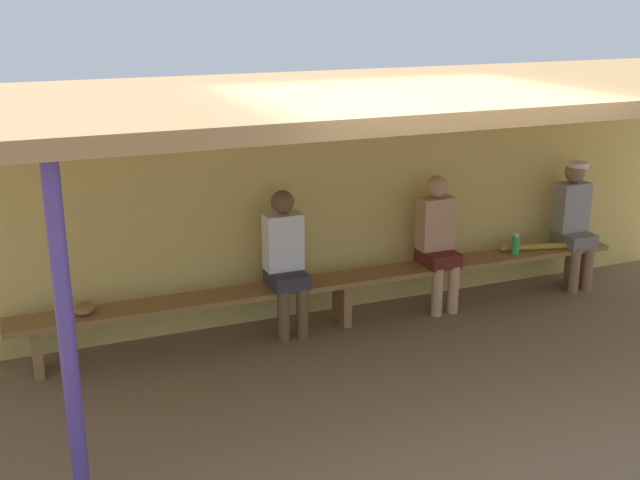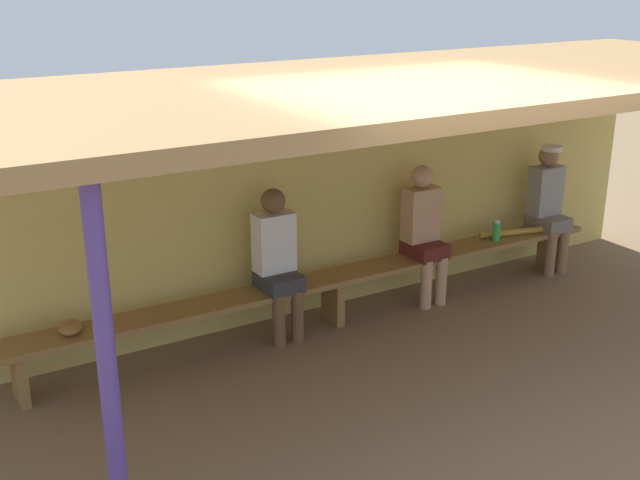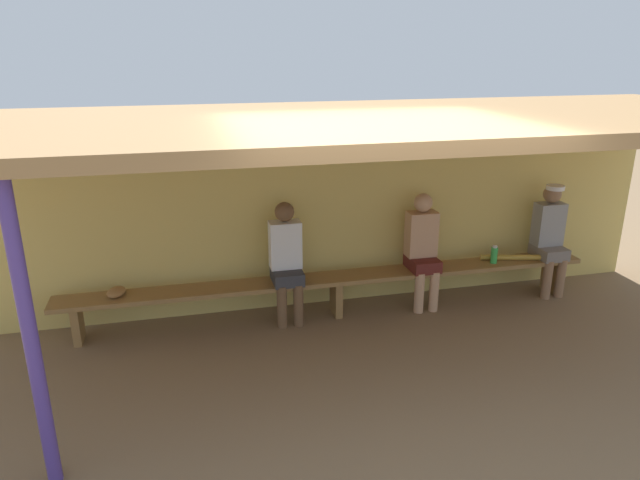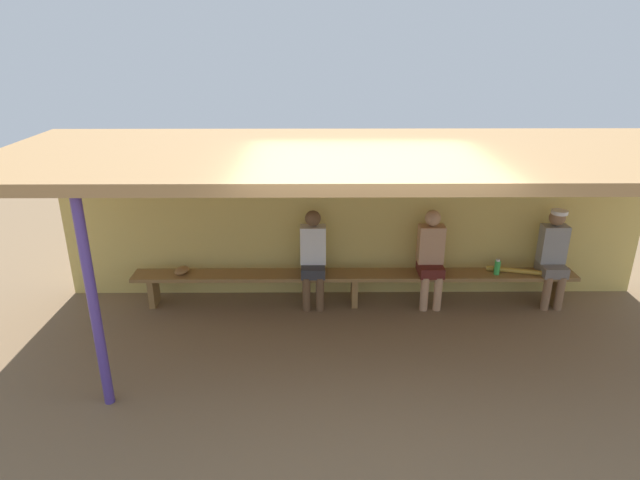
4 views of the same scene
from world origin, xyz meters
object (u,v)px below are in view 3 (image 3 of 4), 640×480
at_px(player_in_white, 423,246).
at_px(baseball_bat, 512,257).
at_px(bench, 336,282).
at_px(water_bottle_green, 494,255).
at_px(player_in_red, 550,234).
at_px(support_post, 31,342).
at_px(baseball_glove_dark_brown, 116,292).
at_px(player_with_sunglasses, 286,258).

bearing_deg(player_in_white, baseball_bat, -0.15).
relative_size(bench, water_bottle_green, 27.86).
bearing_deg(player_in_red, bench, -179.92).
height_order(bench, player_in_white, player_in_white).
distance_m(player_in_white, baseball_bat, 1.19).
xyz_separation_m(support_post, bench, (2.62, 2.10, -0.71)).
xyz_separation_m(bench, baseball_glove_dark_brown, (-2.34, 0.02, 0.12)).
distance_m(support_post, player_with_sunglasses, 2.97).
bearing_deg(support_post, water_bottle_green, 24.45).
xyz_separation_m(support_post, baseball_glove_dark_brown, (0.28, 2.12, -0.60)).
distance_m(support_post, baseball_glove_dark_brown, 2.22).
bearing_deg(player_in_red, baseball_bat, -179.57).
bearing_deg(baseball_glove_dark_brown, baseball_bat, -68.32).
distance_m(bench, player_in_white, 1.07).
distance_m(player_in_red, baseball_bat, 0.54).
height_order(water_bottle_green, baseball_bat, water_bottle_green).
bearing_deg(baseball_glove_dark_brown, player_with_sunglasses, -68.53).
height_order(player_with_sunglasses, baseball_bat, player_with_sunglasses).
height_order(support_post, player_in_red, support_post).
distance_m(player_with_sunglasses, baseball_glove_dark_brown, 1.79).
xyz_separation_m(player_with_sunglasses, player_in_red, (3.22, 0.00, 0.02)).
bearing_deg(player_in_red, water_bottle_green, -176.94).
distance_m(bench, player_with_sunglasses, 0.66).
bearing_deg(player_with_sunglasses, bench, -0.31).
relative_size(player_in_red, baseball_bat, 1.77).
relative_size(bench, player_with_sunglasses, 4.49).
xyz_separation_m(support_post, player_in_white, (3.64, 2.10, -0.37)).
relative_size(player_in_red, water_bottle_green, 6.25).
relative_size(bench, baseball_glove_dark_brown, 25.00).
distance_m(support_post, baseball_bat, 5.28).
height_order(support_post, player_in_white, support_post).
bearing_deg(baseball_glove_dark_brown, bench, -68.51).
distance_m(baseball_glove_dark_brown, baseball_bat, 4.52).
xyz_separation_m(player_in_red, baseball_bat, (-0.48, -0.00, -0.25)).
height_order(bench, water_bottle_green, water_bottle_green).
distance_m(player_in_red, baseball_glove_dark_brown, 5.01).
height_order(player_with_sunglasses, player_in_red, player_in_red).
bearing_deg(player_with_sunglasses, support_post, -134.41).
bearing_deg(player_in_white, baseball_glove_dark_brown, 179.79).
height_order(player_in_red, water_bottle_green, player_in_red).
xyz_separation_m(player_with_sunglasses, baseball_glove_dark_brown, (-1.78, 0.01, -0.22)).
relative_size(bench, player_in_red, 4.46).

